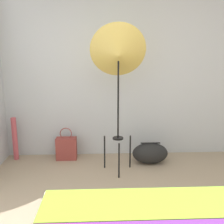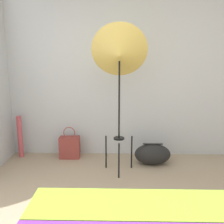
% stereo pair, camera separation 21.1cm
% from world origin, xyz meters
% --- Properties ---
extents(wall_back, '(8.00, 0.05, 2.60)m').
position_xyz_m(wall_back, '(0.00, 2.15, 1.30)').
color(wall_back, '#B7BCC1').
rests_on(wall_back, ground_plane).
extents(photo_umbrella, '(0.71, 0.44, 1.91)m').
position_xyz_m(photo_umbrella, '(-0.07, 1.50, 1.54)').
color(photo_umbrella, black).
rests_on(photo_umbrella, ground_plane).
extents(tote_bag, '(0.30, 0.16, 0.48)m').
position_xyz_m(tote_bag, '(-0.81, 1.94, 0.17)').
color(tote_bag, brown).
rests_on(tote_bag, ground_plane).
extents(duffel_bag, '(0.51, 0.30, 0.31)m').
position_xyz_m(duffel_bag, '(0.41, 1.74, 0.15)').
color(duffel_bag, black).
rests_on(duffel_bag, ground_plane).
extents(paper_roll, '(0.07, 0.07, 0.64)m').
position_xyz_m(paper_roll, '(-1.56, 1.97, 0.32)').
color(paper_roll, '#BC4C56').
rests_on(paper_roll, ground_plane).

